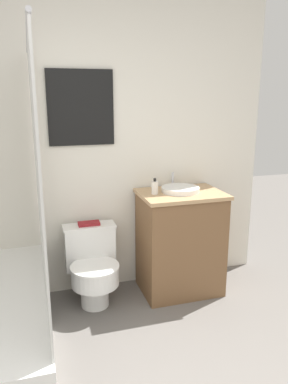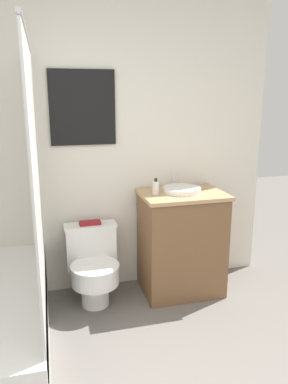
{
  "view_description": "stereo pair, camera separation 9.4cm",
  "coord_description": "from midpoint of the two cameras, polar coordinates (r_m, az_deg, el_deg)",
  "views": [
    {
      "loc": [
        -0.43,
        -0.79,
        1.66
      ],
      "look_at": [
        0.36,
        1.81,
        0.96
      ],
      "focal_mm": 35.0,
      "sensor_mm": 36.0,
      "label": 1
    },
    {
      "loc": [
        -0.34,
        -0.81,
        1.66
      ],
      "look_at": [
        0.36,
        1.81,
        0.96
      ],
      "focal_mm": 35.0,
      "sensor_mm": 36.0,
      "label": 2
    }
  ],
  "objects": [
    {
      "name": "soap_bottle",
      "position": [
        3.03,
        0.76,
        0.71
      ],
      "size": [
        0.06,
        0.06,
        0.13
      ],
      "color": "silver",
      "rests_on": "vanity"
    },
    {
      "name": "book_on_tank",
      "position": [
        3.12,
        -9.25,
        -4.76
      ],
      "size": [
        0.18,
        0.09,
        0.02
      ],
      "color": "maroon",
      "rests_on": "toilet"
    },
    {
      "name": "sink",
      "position": [
        3.12,
        4.7,
        0.41
      ],
      "size": [
        0.32,
        0.35,
        0.13
      ],
      "color": "white",
      "rests_on": "vanity"
    },
    {
      "name": "toilet",
      "position": [
        3.13,
        -8.7,
        -10.99
      ],
      "size": [
        0.43,
        0.51,
        0.63
      ],
      "color": "white",
      "rests_on": "ground_plane"
    },
    {
      "name": "vanity",
      "position": [
        3.25,
        4.67,
        -7.61
      ],
      "size": [
        0.69,
        0.51,
        0.89
      ],
      "color": "brown",
      "rests_on": "ground_plane"
    },
    {
      "name": "wall_back",
      "position": [
        3.14,
        -9.76,
        6.84
      ],
      "size": [
        3.17,
        0.07,
        2.5
      ],
      "color": "silver",
      "rests_on": "ground_plane"
    }
  ]
}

